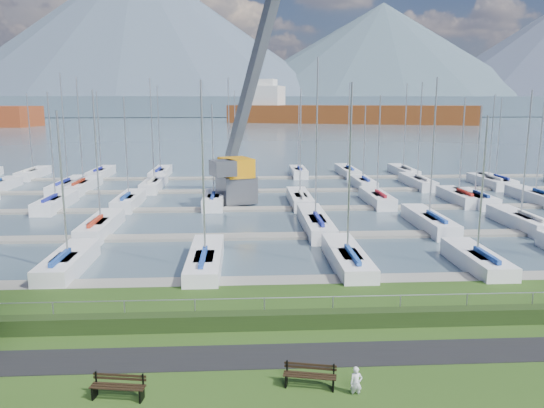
{
  "coord_description": "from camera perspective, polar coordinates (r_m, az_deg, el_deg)",
  "views": [
    {
      "loc": [
        -1.87,
        -21.71,
        9.61
      ],
      "look_at": [
        0.0,
        12.0,
        3.0
      ],
      "focal_mm": 35.0,
      "sensor_mm": 36.0,
      "label": 1
    }
  ],
  "objects": [
    {
      "name": "docks",
      "position": [
        48.75,
        -0.91,
        -0.56
      ],
      "size": [
        90.0,
        41.6,
        0.25
      ],
      "color": "gray",
      "rests_on": "water"
    },
    {
      "name": "fence",
      "position": [
        23.36,
        1.66,
        -10.03
      ],
      "size": [
        80.0,
        0.04,
        0.04
      ],
      "primitive_type": "cylinder",
      "rotation": [
        0.0,
        1.57,
        0.0
      ],
      "color": "gray",
      "rests_on": "grass"
    },
    {
      "name": "mountains",
      "position": [
        428.04,
        -2.01,
        16.04
      ],
      "size": [
        1190.0,
        360.0,
        115.0
      ],
      "color": "#3A4456",
      "rests_on": "water"
    },
    {
      "name": "bench_right",
      "position": [
        18.98,
        4.1,
        -17.93
      ],
      "size": [
        1.85,
        0.79,
        0.85
      ],
      "rotation": [
        0.0,
        0.0,
        -0.22
      ],
      "color": "black",
      "rests_on": "grass"
    },
    {
      "name": "hedge",
      "position": [
        23.31,
        1.73,
        -12.34
      ],
      "size": [
        80.0,
        0.7,
        0.7
      ],
      "primitive_type": "cube",
      "color": "#1F3112",
      "rests_on": "grass"
    },
    {
      "name": "path",
      "position": [
        21.11,
        2.35,
        -15.98
      ],
      "size": [
        160.0,
        2.0,
        0.04
      ],
      "primitive_type": "cube",
      "color": "black",
      "rests_on": "grass"
    },
    {
      "name": "person",
      "position": [
        18.66,
        9.05,
        -18.09
      ],
      "size": [
        0.42,
        0.28,
        1.12
      ],
      "primitive_type": "imported",
      "rotation": [
        0.0,
        0.0,
        0.02
      ],
      "color": "silver",
      "rests_on": "grass"
    },
    {
      "name": "foothill",
      "position": [
        351.73,
        -2.92,
        10.48
      ],
      "size": [
        900.0,
        80.0,
        12.0
      ],
      "primitive_type": "cube",
      "color": "#4A5B6C",
      "rests_on": "water"
    },
    {
      "name": "crane",
      "position": [
        52.04,
        -3.39,
        6.34
      ],
      "size": [
        7.68,
        12.94,
        22.35
      ],
      "rotation": [
        0.0,
        0.0,
        0.37
      ],
      "color": "slate",
      "rests_on": "water"
    },
    {
      "name": "cargo_ship_mid",
      "position": [
        238.02,
        7.2,
        9.52
      ],
      "size": [
        107.39,
        51.55,
        21.5
      ],
      "rotation": [
        0.0,
        0.0,
        -0.33
      ],
      "color": "brown",
      "rests_on": "water"
    },
    {
      "name": "sailboat_fleet",
      "position": [
        50.49,
        -3.14,
        6.25
      ],
      "size": [
        75.87,
        49.41,
        13.32
      ],
      "color": "silver",
      "rests_on": "water"
    },
    {
      "name": "water",
      "position": [
        281.89,
        -2.83,
        9.03
      ],
      "size": [
        800.0,
        540.0,
        0.2
      ],
      "primitive_type": "cube",
      "color": "#465A67"
    },
    {
      "name": "bench_left",
      "position": [
        18.99,
        -16.21,
        -18.35
      ],
      "size": [
        1.84,
        0.7,
        0.85
      ],
      "rotation": [
        0.0,
        0.0,
        -0.16
      ],
      "color": "black",
      "rests_on": "grass"
    }
  ]
}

